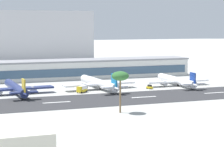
# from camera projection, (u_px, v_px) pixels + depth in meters

# --- Properties ---
(ground_plane) EXTENTS (1400.00, 1400.00, 0.00)m
(ground_plane) POSITION_uv_depth(u_px,v_px,m) (138.00, 97.00, 197.56)
(ground_plane) COLOR #A8A8A3
(runway_strip) EXTENTS (800.00, 32.90, 0.08)m
(runway_strip) POSITION_uv_depth(u_px,v_px,m) (140.00, 97.00, 195.27)
(runway_strip) COLOR #2D2D30
(runway_strip) RESTS_ON ground_plane
(runway_centreline_dash_3) EXTENTS (12.00, 1.20, 0.01)m
(runway_centreline_dash_3) POSITION_uv_depth(u_px,v_px,m) (57.00, 102.00, 182.63)
(runway_centreline_dash_3) COLOR white
(runway_centreline_dash_3) RESTS_ON runway_strip
(runway_centreline_dash_4) EXTENTS (12.00, 1.20, 0.01)m
(runway_centreline_dash_4) POSITION_uv_depth(u_px,v_px,m) (144.00, 97.00, 195.86)
(runway_centreline_dash_4) COLOR white
(runway_centreline_dash_4) RESTS_ON runway_strip
(runway_centreline_dash_5) EXTENTS (12.00, 1.20, 0.01)m
(runway_centreline_dash_5) POSITION_uv_depth(u_px,v_px,m) (215.00, 93.00, 208.18)
(runway_centreline_dash_5) COLOR white
(runway_centreline_dash_5) RESTS_ON runway_strip
(terminal_building) EXTENTS (146.36, 20.77, 11.54)m
(terminal_building) POSITION_uv_depth(u_px,v_px,m) (76.00, 69.00, 264.35)
(terminal_building) COLOR silver
(terminal_building) RESTS_ON ground_plane
(distant_hotel_block) EXTENTS (141.71, 28.63, 45.35)m
(distant_hotel_block) POSITION_uv_depth(u_px,v_px,m) (13.00, 36.00, 382.74)
(distant_hotel_block) COLOR #BCBCC1
(distant_hotel_block) RESTS_ON ground_plane
(airliner_gold_tail_gate_0) EXTENTS (35.91, 45.14, 9.42)m
(airliner_gold_tail_gate_0) POSITION_uv_depth(u_px,v_px,m) (16.00, 88.00, 202.73)
(airliner_gold_tail_gate_0) COLOR navy
(airliner_gold_tail_gate_0) RESTS_ON ground_plane
(airliner_blue_tail_gate_1) EXTENTS (38.55, 47.04, 9.83)m
(airliner_blue_tail_gate_1) POSITION_uv_depth(u_px,v_px,m) (100.00, 83.00, 218.56)
(airliner_blue_tail_gate_1) COLOR silver
(airliner_blue_tail_gate_1) RESTS_ON ground_plane
(airliner_navy_tail_gate_2) EXTENTS (36.02, 42.99, 8.98)m
(airliner_navy_tail_gate_2) POSITION_uv_depth(u_px,v_px,m) (178.00, 81.00, 231.17)
(airliner_navy_tail_gate_2) COLOR white
(airliner_navy_tail_gate_2) RESTS_ON ground_plane
(service_baggage_tug_0) EXTENTS (3.07, 3.57, 2.20)m
(service_baggage_tug_0) POSITION_uv_depth(u_px,v_px,m) (150.00, 87.00, 220.83)
(service_baggage_tug_0) COLOR gold
(service_baggage_tug_0) RESTS_ON ground_plane
(service_box_truck_1) EXTENTS (6.15, 5.67, 3.25)m
(service_box_truck_1) POSITION_uv_depth(u_px,v_px,m) (82.00, 89.00, 209.03)
(service_box_truck_1) COLOR gold
(service_box_truck_1) RESTS_ON ground_plane
(palm_tree_1) EXTENTS (6.45, 6.45, 15.73)m
(palm_tree_1) POSITION_uv_depth(u_px,v_px,m) (120.00, 77.00, 159.99)
(palm_tree_1) COLOR brown
(palm_tree_1) RESTS_ON ground_plane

